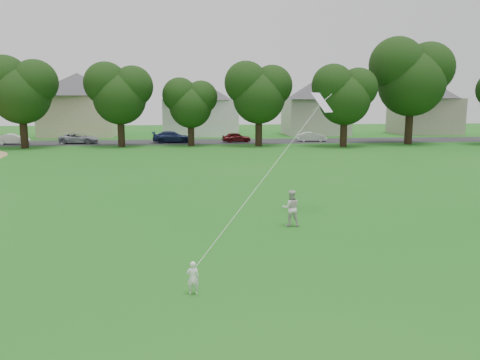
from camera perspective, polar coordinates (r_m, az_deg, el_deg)
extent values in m
plane|color=#166117|center=(13.25, -0.01, -11.34)|extent=(160.00, 160.00, 0.00)
cube|color=#2D2D30|center=(54.52, -4.61, 4.67)|extent=(90.00, 7.00, 0.01)
imported|color=white|center=(11.84, -5.76, -11.79)|extent=(0.31, 0.21, 0.86)
imported|color=silver|center=(17.94, 6.22, -3.42)|extent=(0.71, 0.57, 1.40)
plane|color=white|center=(19.84, 9.98, 9.30)|extent=(1.16, 1.20, 0.80)
cylinder|color=white|center=(15.44, 4.14, 1.81)|extent=(0.01, 0.01, 10.53)
cylinder|color=black|center=(51.63, -24.86, 5.50)|extent=(0.74, 0.74, 3.55)
cylinder|color=black|center=(50.00, -14.29, 5.87)|extent=(0.73, 0.73, 3.35)
cylinder|color=black|center=(49.62, -5.98, 5.74)|extent=(0.68, 0.68, 2.75)
cylinder|color=black|center=(49.26, 2.29, 6.14)|extent=(0.73, 0.73, 3.40)
cylinder|color=black|center=(49.57, 12.52, 5.86)|extent=(0.72, 0.72, 3.26)
cylinder|color=black|center=(54.51, 19.90, 6.46)|extent=(0.82, 0.82, 4.44)
imported|color=white|center=(56.87, -25.96, 4.51)|extent=(3.55, 1.61, 1.13)
imported|color=#969AA4|center=(54.87, -19.03, 4.83)|extent=(4.33, 2.21, 1.17)
imported|color=#161F46|center=(53.50, -8.24, 5.21)|extent=(4.52, 1.97, 1.29)
imported|color=#561114|center=(53.71, -0.44, 5.23)|extent=(3.40, 1.65, 1.12)
imported|color=silver|center=(55.26, 8.73, 5.24)|extent=(3.44, 1.44, 1.11)
cube|color=beige|center=(66.00, -19.01, 7.37)|extent=(9.37, 6.70, 5.35)
pyramid|color=#474448|center=(66.06, -19.28, 12.24)|extent=(13.52, 13.52, 2.94)
cube|color=white|center=(64.36, -4.86, 7.55)|extent=(9.81, 7.22, 4.76)
pyramid|color=#474448|center=(64.37, -4.92, 12.00)|extent=(14.15, 14.15, 2.62)
cube|color=#BBB7A8|center=(66.62, 9.16, 7.59)|extent=(8.36, 7.05, 4.88)
pyramid|color=#474448|center=(66.64, 9.28, 11.99)|extent=(12.06, 12.06, 2.68)
cube|color=#A79D8A|center=(72.44, 21.57, 7.25)|extent=(8.66, 6.61, 5.02)
pyramid|color=#474448|center=(72.47, 21.84, 11.41)|extent=(12.49, 12.49, 2.76)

